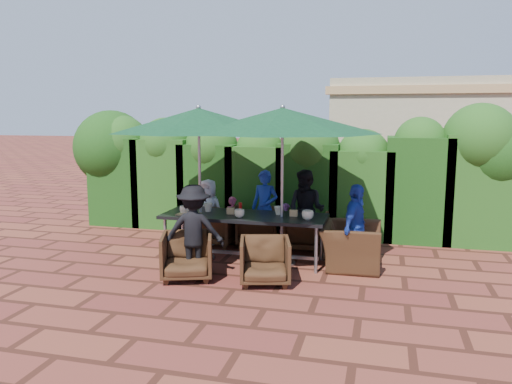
% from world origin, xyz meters
% --- Properties ---
extents(ground, '(80.00, 80.00, 0.00)m').
position_xyz_m(ground, '(0.00, 0.00, 0.00)').
color(ground, brown).
rests_on(ground, ground).
extents(dining_table, '(2.58, 0.90, 0.75)m').
position_xyz_m(dining_table, '(-0.22, 0.20, 0.68)').
color(dining_table, black).
rests_on(dining_table, ground).
extents(umbrella_left, '(2.81, 2.81, 2.46)m').
position_xyz_m(umbrella_left, '(-0.94, 0.15, 2.21)').
color(umbrella_left, gray).
rests_on(umbrella_left, ground).
extents(umbrella_right, '(2.93, 2.93, 2.46)m').
position_xyz_m(umbrella_right, '(0.38, 0.18, 2.21)').
color(umbrella_right, gray).
rests_on(umbrella_right, ground).
extents(chair_far_left, '(0.81, 0.77, 0.80)m').
position_xyz_m(chair_far_left, '(-1.02, 1.10, 0.40)').
color(chair_far_left, black).
rests_on(chair_far_left, ground).
extents(chair_far_mid, '(0.87, 0.84, 0.73)m').
position_xyz_m(chair_far_mid, '(-0.31, 1.23, 0.37)').
color(chair_far_mid, black).
rests_on(chair_far_mid, ground).
extents(chair_far_right, '(0.71, 0.67, 0.72)m').
position_xyz_m(chair_far_right, '(0.63, 1.11, 0.36)').
color(chair_far_right, black).
rests_on(chair_far_right, ground).
extents(chair_near_left, '(0.88, 0.85, 0.72)m').
position_xyz_m(chair_near_left, '(-0.77, -0.84, 0.36)').
color(chair_near_left, black).
rests_on(chair_near_left, ground).
extents(chair_near_right, '(0.82, 0.79, 0.70)m').
position_xyz_m(chair_near_right, '(0.34, -0.76, 0.35)').
color(chair_near_right, black).
rests_on(chair_near_right, ground).
extents(chair_end_right, '(0.67, 1.02, 0.88)m').
position_xyz_m(chair_end_right, '(1.44, 0.31, 0.44)').
color(chair_end_right, black).
rests_on(chair_end_right, ground).
extents(adult_far_left, '(0.61, 0.41, 1.17)m').
position_xyz_m(adult_far_left, '(-1.15, 1.09, 0.58)').
color(adult_far_left, silver).
rests_on(adult_far_left, ground).
extents(adult_far_mid, '(0.55, 0.48, 1.35)m').
position_xyz_m(adult_far_mid, '(-0.13, 1.20, 0.67)').
color(adult_far_mid, '#1C3599').
rests_on(adult_far_mid, ground).
extents(adult_far_right, '(0.75, 0.56, 1.39)m').
position_xyz_m(adult_far_right, '(0.63, 1.09, 0.69)').
color(adult_far_right, black).
rests_on(adult_far_right, ground).
extents(adult_near_left, '(0.91, 0.56, 1.33)m').
position_xyz_m(adult_near_left, '(-0.73, -0.67, 0.66)').
color(adult_near_left, black).
rests_on(adult_near_left, ground).
extents(adult_end_right, '(0.57, 0.84, 1.30)m').
position_xyz_m(adult_end_right, '(1.50, 0.13, 0.65)').
color(adult_end_right, '#1C3599').
rests_on(adult_end_right, ground).
extents(child_left, '(0.37, 0.34, 0.85)m').
position_xyz_m(child_left, '(-0.72, 1.20, 0.42)').
color(child_left, '#D24A73').
rests_on(child_left, ground).
extents(child_right, '(0.31, 0.27, 0.76)m').
position_xyz_m(child_right, '(0.25, 1.26, 0.38)').
color(child_right, '#8E489C').
rests_on(child_right, ground).
extents(pedestrian_a, '(1.55, 1.04, 1.56)m').
position_xyz_m(pedestrian_a, '(1.46, 4.32, 0.78)').
color(pedestrian_a, '#227F28').
rests_on(pedestrian_a, ground).
extents(pedestrian_b, '(0.87, 0.55, 1.77)m').
position_xyz_m(pedestrian_b, '(2.42, 4.37, 0.89)').
color(pedestrian_b, '#D24A73').
rests_on(pedestrian_b, ground).
extents(pedestrian_c, '(1.28, 0.80, 1.85)m').
position_xyz_m(pedestrian_c, '(3.23, 4.39, 0.92)').
color(pedestrian_c, gray).
rests_on(pedestrian_c, ground).
extents(cup_a, '(0.18, 0.18, 0.14)m').
position_xyz_m(cup_a, '(-1.13, -0.01, 0.82)').
color(cup_a, beige).
rests_on(cup_a, dining_table).
extents(cup_b, '(0.15, 0.15, 0.14)m').
position_xyz_m(cup_b, '(-0.85, 0.28, 0.82)').
color(cup_b, beige).
rests_on(cup_b, dining_table).
extents(cup_c, '(0.16, 0.16, 0.13)m').
position_xyz_m(cup_c, '(-0.23, -0.03, 0.81)').
color(cup_c, beige).
rests_on(cup_c, dining_table).
extents(cup_d, '(0.14, 0.14, 0.13)m').
position_xyz_m(cup_d, '(0.30, 0.33, 0.82)').
color(cup_d, beige).
rests_on(cup_d, dining_table).
extents(cup_e, '(0.18, 0.18, 0.14)m').
position_xyz_m(cup_e, '(0.80, 0.07, 0.82)').
color(cup_e, beige).
rests_on(cup_e, dining_table).
extents(ketchup_bottle, '(0.04, 0.04, 0.17)m').
position_xyz_m(ketchup_bottle, '(-0.31, 0.30, 0.83)').
color(ketchup_bottle, '#B20C0A').
rests_on(ketchup_bottle, dining_table).
extents(sauce_bottle, '(0.04, 0.04, 0.17)m').
position_xyz_m(sauce_bottle, '(-0.33, 0.33, 0.83)').
color(sauce_bottle, '#4C230C').
rests_on(sauce_bottle, dining_table).
extents(serving_tray, '(0.35, 0.25, 0.02)m').
position_xyz_m(serving_tray, '(-1.07, -0.01, 0.76)').
color(serving_tray, tan).
rests_on(serving_tray, dining_table).
extents(number_block_left, '(0.12, 0.06, 0.10)m').
position_xyz_m(number_block_left, '(-0.44, 0.18, 0.80)').
color(number_block_left, tan).
rests_on(number_block_left, dining_table).
extents(number_block_right, '(0.12, 0.06, 0.10)m').
position_xyz_m(number_block_right, '(0.56, 0.26, 0.80)').
color(number_block_right, tan).
rests_on(number_block_right, dining_table).
extents(hedge_wall, '(9.10, 1.60, 2.51)m').
position_xyz_m(hedge_wall, '(-0.10, 2.32, 1.30)').
color(hedge_wall, '#14390F').
rests_on(hedge_wall, ground).
extents(building, '(6.20, 3.08, 3.20)m').
position_xyz_m(building, '(3.50, 6.99, 1.61)').
color(building, tan).
rests_on(building, ground).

